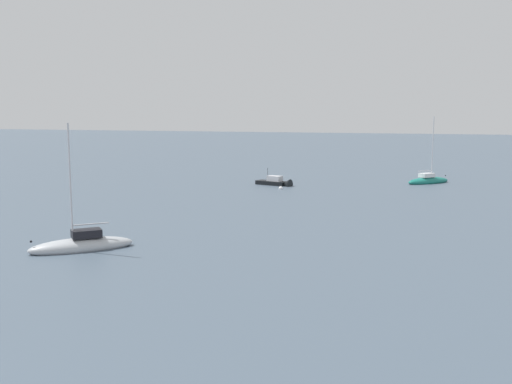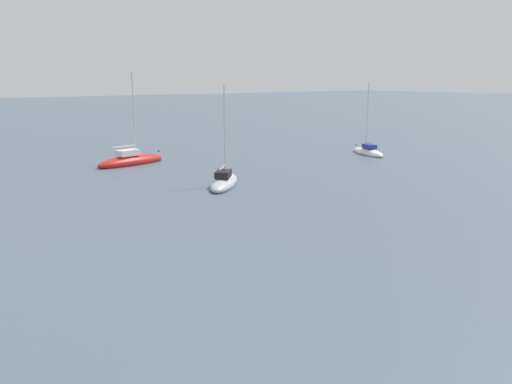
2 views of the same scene
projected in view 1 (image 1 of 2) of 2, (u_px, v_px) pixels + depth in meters
The scene contains 4 objects.
sailboat_teal_near at pixel (428, 181), 77.91m from camera, with size 6.62×6.14×9.44m.
sailboat_grey_mid at pixel (82, 245), 39.37m from camera, with size 6.52×6.34×9.11m.
motorboat_black_near at pixel (277, 183), 75.66m from camera, with size 2.68×5.24×2.82m.
mooring_buoy_near at pixel (281, 188), 71.72m from camera, with size 0.53×0.53×0.53m.
Camera 1 is at (46.56, 60.02, 9.28)m, focal length 39.86 mm.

